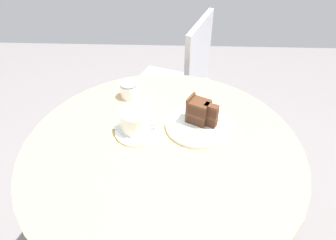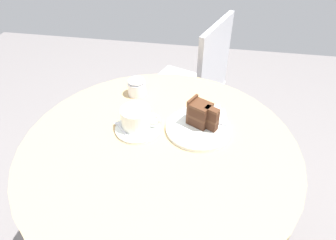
{
  "view_description": "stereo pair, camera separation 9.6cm",
  "coord_description": "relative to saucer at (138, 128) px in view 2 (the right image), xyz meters",
  "views": [
    {
      "loc": [
        0.04,
        -0.66,
        1.35
      ],
      "look_at": [
        0.02,
        0.08,
        0.75
      ],
      "focal_mm": 32.0,
      "sensor_mm": 36.0,
      "label": 1
    },
    {
      "loc": [
        0.14,
        -0.65,
        1.35
      ],
      "look_at": [
        0.02,
        0.08,
        0.75
      ],
      "focal_mm": 32.0,
      "sensor_mm": 36.0,
      "label": 2
    }
  ],
  "objects": [
    {
      "name": "cafe_chair",
      "position": [
        0.14,
        0.65,
        -0.21
      ],
      "size": [
        0.49,
        0.49,
        0.84
      ],
      "rotation": [
        0.0,
        0.0,
        4.37
      ],
      "color": "#BCBCC1",
      "rests_on": "ground"
    },
    {
      "name": "sugar_pot",
      "position": [
        -0.05,
        0.2,
        0.03
      ],
      "size": [
        0.07,
        0.07,
        0.07
      ],
      "color": "white",
      "rests_on": "cafe_table"
    },
    {
      "name": "teaspoon",
      "position": [
        -0.05,
        -0.01,
        0.01
      ],
      "size": [
        0.08,
        0.08,
        0.0
      ],
      "rotation": [
        0.0,
        0.0,
        2.3
      ],
      "color": "silver",
      "rests_on": "saucer"
    },
    {
      "name": "cafe_table",
      "position": [
        0.08,
        -0.06,
        -0.11
      ],
      "size": [
        0.86,
        0.86,
        0.71
      ],
      "color": "tan",
      "rests_on": "ground"
    },
    {
      "name": "coffee_cup",
      "position": [
        -0.0,
        0.01,
        0.04
      ],
      "size": [
        0.13,
        0.1,
        0.07
      ],
      "color": "silver",
      "rests_on": "saucer"
    },
    {
      "name": "fork",
      "position": [
        0.24,
        0.07,
        0.01
      ],
      "size": [
        0.13,
        0.05,
        0.0
      ],
      "rotation": [
        0.0,
        0.0,
        6.04
      ],
      "color": "silver",
      "rests_on": "cake_plate"
    },
    {
      "name": "napkin",
      "position": [
        0.22,
        0.08,
        -0.0
      ],
      "size": [
        0.17,
        0.19,
        0.0
      ],
      "rotation": [
        0.0,
        0.0,
        1.72
      ],
      "color": "silver",
      "rests_on": "cafe_table"
    },
    {
      "name": "saucer",
      "position": [
        0.0,
        0.0,
        0.0
      ],
      "size": [
        0.15,
        0.15,
        0.01
      ],
      "color": "silver",
      "rests_on": "cafe_table"
    },
    {
      "name": "cake_plate",
      "position": [
        0.2,
        0.03,
        0.0
      ],
      "size": [
        0.21,
        0.21,
        0.01
      ],
      "color": "silver",
      "rests_on": "cafe_table"
    },
    {
      "name": "cake_slice",
      "position": [
        0.2,
        0.05,
        0.05
      ],
      "size": [
        0.11,
        0.08,
        0.09
      ],
      "rotation": [
        0.0,
        0.0,
        5.8
      ],
      "color": "#422619",
      "rests_on": "cake_plate"
    }
  ]
}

